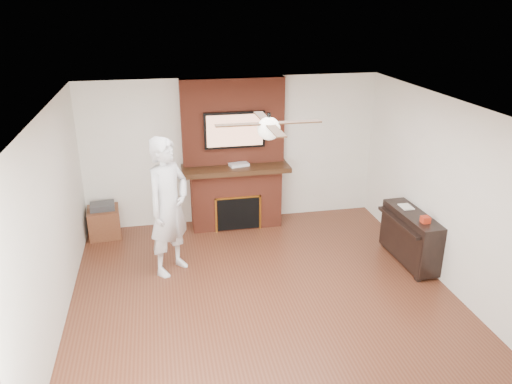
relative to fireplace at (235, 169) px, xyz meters
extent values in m
cube|color=#4D2516|center=(0.00, -2.55, -1.09)|extent=(5.36, 5.86, 0.18)
cube|color=white|center=(0.00, -2.55, 1.59)|extent=(5.36, 5.86, 0.18)
cube|color=silver|center=(0.00, 0.29, 0.25)|extent=(5.36, 0.18, 2.50)
cube|color=silver|center=(0.00, -5.39, 0.25)|extent=(5.36, 0.18, 2.50)
cube|color=silver|center=(-2.59, -2.55, 0.25)|extent=(0.18, 5.86, 2.50)
cube|color=silver|center=(2.59, -2.55, 0.25)|extent=(0.18, 5.86, 2.50)
cube|color=maroon|center=(0.00, -0.05, -0.50)|extent=(1.50, 0.50, 1.00)
cube|color=black|center=(0.00, -0.08, 0.04)|extent=(1.78, 0.64, 0.08)
cube|color=maroon|center=(0.00, 0.10, 0.79)|extent=(1.70, 0.20, 1.42)
cube|color=black|center=(0.00, -0.30, -0.69)|extent=(0.70, 0.06, 0.55)
cube|color=#BF8C2D|center=(0.00, -0.31, -0.40)|extent=(0.78, 0.02, 0.03)
cube|color=#BF8C2D|center=(-0.38, -0.31, -0.69)|extent=(0.03, 0.02, 0.61)
cube|color=#BF8C2D|center=(0.38, -0.31, -0.69)|extent=(0.03, 0.02, 0.61)
cube|color=black|center=(0.00, -0.04, 0.68)|extent=(1.00, 0.07, 0.60)
cube|color=tan|center=(0.00, -0.08, 0.68)|extent=(0.92, 0.01, 0.52)
cylinder|color=black|center=(0.00, -2.55, 1.43)|extent=(0.04, 0.04, 0.14)
sphere|color=white|center=(0.00, -2.55, 1.32)|extent=(0.26, 0.26, 0.26)
cube|color=black|center=(0.33, -2.55, 1.38)|extent=(0.55, 0.11, 0.01)
cube|color=black|center=(0.00, -2.22, 1.38)|extent=(0.11, 0.55, 0.01)
cube|color=black|center=(-0.33, -2.55, 1.38)|extent=(0.55, 0.11, 0.01)
cube|color=black|center=(0.00, -2.88, 1.38)|extent=(0.11, 0.55, 0.01)
imported|color=silver|center=(-1.15, -1.42, 0.00)|extent=(0.86, 0.86, 1.99)
cube|color=#562B18|center=(-2.20, -0.07, -0.76)|extent=(0.54, 0.54, 0.48)
cube|color=#313134|center=(-2.20, -0.07, -0.47)|extent=(0.41, 0.34, 0.10)
cube|color=black|center=(2.32, -1.86, -0.58)|extent=(0.40, 1.21, 0.74)
cube|color=black|center=(2.19, -2.40, -0.67)|extent=(0.06, 0.09, 0.65)
cube|color=black|center=(2.19, -1.33, -0.67)|extent=(0.06, 0.09, 0.65)
cube|color=black|center=(2.11, -1.86, -0.33)|extent=(0.17, 1.11, 0.05)
cube|color=silver|center=(2.32, -1.63, -0.20)|extent=(0.17, 0.23, 0.01)
cube|color=#B12C15|center=(2.32, -2.19, -0.16)|extent=(0.11, 0.11, 0.09)
cube|color=silver|center=(0.06, -0.10, 0.11)|extent=(0.35, 0.24, 0.05)
cylinder|color=#E4571A|center=(-0.08, -0.25, -0.93)|extent=(0.07, 0.07, 0.12)
cylinder|color=#347830|center=(0.07, -0.16, -0.95)|extent=(0.07, 0.07, 0.08)
cylinder|color=#F5F2C3|center=(0.14, -0.16, -0.93)|extent=(0.08, 0.08, 0.12)
cylinder|color=#3961AC|center=(0.22, -0.21, -0.95)|extent=(0.06, 0.06, 0.09)
cylinder|color=#327E4E|center=(0.24, -0.16, -0.95)|extent=(0.07, 0.07, 0.08)
camera|label=1|loc=(-1.22, -7.88, 2.70)|focal=35.00mm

